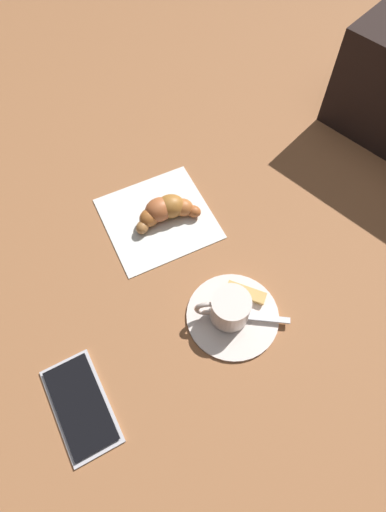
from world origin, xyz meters
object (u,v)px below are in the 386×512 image
(sugar_packet, at_px, (246,293))
(cell_phone, at_px, (81,405))
(espresso_cup, at_px, (229,308))
(saucer, at_px, (233,315))
(napkin, at_px, (158,218))
(teaspoon, at_px, (235,315))
(croissant, at_px, (165,210))

(sugar_packet, relative_size, cell_phone, 0.42)
(espresso_cup, distance_m, cell_phone, 0.24)
(cell_phone, bearing_deg, espresso_cup, -78.86)
(saucer, height_order, napkin, saucer)
(espresso_cup, relative_size, cell_phone, 0.56)
(cell_phone, bearing_deg, sugar_packet, -76.16)
(sugar_packet, bearing_deg, napkin, -24.24)
(espresso_cup, bearing_deg, saucer, -111.22)
(saucer, bearing_deg, teaspoon, -149.24)
(saucer, xyz_separation_m, croissant, (0.21, 0.03, 0.02))
(napkin, xyz_separation_m, cell_phone, (-0.25, 0.20, 0.00))
(teaspoon, height_order, sugar_packet, teaspoon)
(teaspoon, distance_m, napkin, 0.22)
(saucer, xyz_separation_m, sugar_packet, (0.02, -0.03, 0.01))
(saucer, xyz_separation_m, teaspoon, (-0.00, -0.00, 0.01))
(saucer, relative_size, sugar_packet, 2.27)
(saucer, height_order, cell_phone, saucer)
(croissant, xyz_separation_m, cell_phone, (-0.25, 0.21, -0.02))
(saucer, bearing_deg, cell_phone, 100.19)
(sugar_packet, bearing_deg, cell_phone, 56.60)
(cell_phone, bearing_deg, napkin, -37.99)
(saucer, relative_size, teaspoon, 1.22)
(saucer, bearing_deg, croissant, 9.07)
(sugar_packet, distance_m, napkin, 0.20)
(croissant, bearing_deg, cell_phone, 139.89)
(saucer, distance_m, cell_phone, 0.25)
(espresso_cup, xyz_separation_m, cell_phone, (-0.05, 0.24, -0.03))
(napkin, height_order, cell_phone, cell_phone)
(teaspoon, distance_m, cell_phone, 0.25)
(sugar_packet, xyz_separation_m, croissant, (0.18, 0.06, 0.01))
(sugar_packet, height_order, napkin, sugar_packet)
(saucer, bearing_deg, espresso_cup, 68.78)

